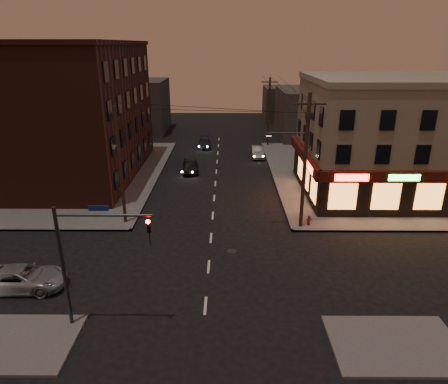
{
  "coord_description": "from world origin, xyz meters",
  "views": [
    {
      "loc": [
        1.11,
        -21.98,
        13.22
      ],
      "look_at": [
        0.94,
        4.98,
        3.2
      ],
      "focal_mm": 32.0,
      "sensor_mm": 36.0,
      "label": 1
    }
  ],
  "objects_px": {
    "fire_hydrant": "(309,220)",
    "suv_cross": "(22,278)",
    "sedan_far": "(205,143)",
    "sedan_near": "(190,166)",
    "sedan_mid": "(258,152)"
  },
  "relations": [
    {
      "from": "suv_cross",
      "to": "sedan_mid",
      "type": "distance_m",
      "value": 32.49
    },
    {
      "from": "sedan_far",
      "to": "fire_hydrant",
      "type": "xyz_separation_m",
      "value": [
        9.32,
        -24.99,
        -0.04
      ]
    },
    {
      "from": "sedan_mid",
      "to": "sedan_far",
      "type": "bearing_deg",
      "value": 144.33
    },
    {
      "from": "sedan_near",
      "to": "sedan_far",
      "type": "relative_size",
      "value": 1.0
    },
    {
      "from": "suv_cross",
      "to": "sedan_near",
      "type": "height_order",
      "value": "sedan_near"
    },
    {
      "from": "suv_cross",
      "to": "sedan_near",
      "type": "bearing_deg",
      "value": -20.63
    },
    {
      "from": "fire_hydrant",
      "to": "suv_cross",
      "type": "bearing_deg",
      "value": -154.92
    },
    {
      "from": "suv_cross",
      "to": "sedan_near",
      "type": "xyz_separation_m",
      "value": [
        7.72,
        22.32,
        0.04
      ]
    },
    {
      "from": "suv_cross",
      "to": "sedan_near",
      "type": "relative_size",
      "value": 1.16
    },
    {
      "from": "sedan_near",
      "to": "fire_hydrant",
      "type": "relative_size",
      "value": 5.49
    },
    {
      "from": "suv_cross",
      "to": "sedan_near",
      "type": "distance_m",
      "value": 23.62
    },
    {
      "from": "sedan_far",
      "to": "suv_cross",
      "type": "bearing_deg",
      "value": -106.85
    },
    {
      "from": "suv_cross",
      "to": "sedan_mid",
      "type": "relative_size",
      "value": 1.19
    },
    {
      "from": "sedan_far",
      "to": "fire_hydrant",
      "type": "bearing_deg",
      "value": -71.83
    },
    {
      "from": "sedan_near",
      "to": "sedan_far",
      "type": "bearing_deg",
      "value": 79.4
    }
  ]
}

